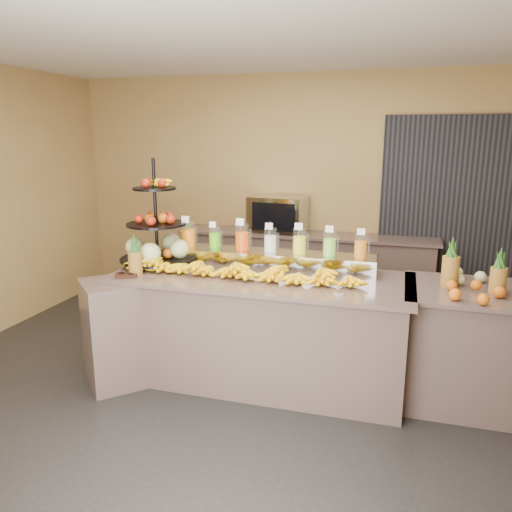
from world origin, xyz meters
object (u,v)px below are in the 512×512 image
at_px(banana_heap, 238,269).
at_px(oven_warmer, 278,214).
at_px(fruit_stand, 162,239).
at_px(pitcher_tray, 270,260).
at_px(condiment_caddy, 126,275).
at_px(right_fruit_pile, 472,284).

relative_size(banana_heap, oven_warmer, 3.13).
bearing_deg(fruit_stand, pitcher_tray, 23.07).
bearing_deg(pitcher_tray, oven_warmer, 101.61).
height_order(fruit_stand, condiment_caddy, fruit_stand).
bearing_deg(oven_warmer, pitcher_tray, -73.63).
xyz_separation_m(pitcher_tray, fruit_stand, (-0.97, -0.16, 0.17)).
distance_m(banana_heap, fruit_stand, 0.83).
height_order(condiment_caddy, oven_warmer, oven_warmer).
distance_m(right_fruit_pile, oven_warmer, 2.77).
height_order(pitcher_tray, condiment_caddy, pitcher_tray).
relative_size(pitcher_tray, right_fruit_pile, 4.11).
bearing_deg(banana_heap, pitcher_tray, 62.25).
distance_m(fruit_stand, oven_warmer, 1.93).
distance_m(condiment_caddy, oven_warmer, 2.40).
height_order(right_fruit_pile, oven_warmer, oven_warmer).
xyz_separation_m(fruit_stand, right_fruit_pile, (2.59, -0.12, -0.17)).
distance_m(fruit_stand, right_fruit_pile, 2.60).
relative_size(fruit_stand, oven_warmer, 1.46).
bearing_deg(pitcher_tray, fruit_stand, -170.75).
height_order(condiment_caddy, right_fruit_pile, right_fruit_pile).
bearing_deg(banana_heap, fruit_stand, 166.49).
bearing_deg(right_fruit_pile, banana_heap, -177.94).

